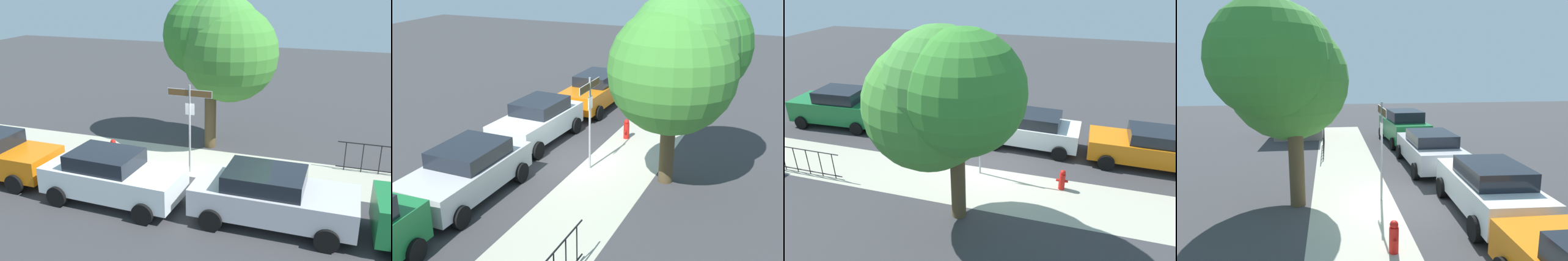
{
  "view_description": "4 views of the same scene",
  "coord_description": "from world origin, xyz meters",
  "views": [
    {
      "loc": [
        5.13,
        -13.39,
        6.61
      ],
      "look_at": [
        0.39,
        0.62,
        1.48
      ],
      "focal_mm": 41.56,
      "sensor_mm": 36.0,
      "label": 1
    },
    {
      "loc": [
        14.43,
        6.53,
        7.07
      ],
      "look_at": [
        1.34,
        0.8,
        1.78
      ],
      "focal_mm": 46.15,
      "sensor_mm": 36.0,
      "label": 2
    },
    {
      "loc": [
        -2.94,
        11.39,
        7.24
      ],
      "look_at": [
        0.33,
        0.13,
        1.7
      ],
      "focal_mm": 31.71,
      "sensor_mm": 36.0,
      "label": 3
    },
    {
      "loc": [
        -9.76,
        1.98,
        4.12
      ],
      "look_at": [
        1.11,
        0.58,
        2.1
      ],
      "focal_mm": 30.9,
      "sensor_mm": 36.0,
      "label": 4
    }
  ],
  "objects": [
    {
      "name": "iron_fence",
      "position": [
        7.13,
        2.3,
        0.56
      ],
      "size": [
        4.04,
        0.04,
        1.07
      ],
      "color": "black",
      "rests_on": "ground_plane"
    },
    {
      "name": "car_orange",
      "position": [
        -6.05,
        -2.05,
        0.82
      ],
      "size": [
        4.63,
        2.0,
        1.57
      ],
      "rotation": [
        0.0,
        0.0,
        -0.02
      ],
      "color": "orange",
      "rests_on": "ground_plane"
    },
    {
      "name": "car_green",
      "position": [
        8.35,
        -2.09,
        0.94
      ],
      "size": [
        4.53,
        2.26,
        1.87
      ],
      "rotation": [
        0.0,
        0.0,
        0.05
      ],
      "color": "#196E34",
      "rests_on": "ground_plane"
    },
    {
      "name": "ground_plane",
      "position": [
        0.0,
        0.0,
        0.0
      ],
      "size": [
        60.0,
        60.0,
        0.0
      ],
      "primitive_type": "plane",
      "color": "#38383A"
    },
    {
      "name": "fire_hydrant",
      "position": [
        -2.85,
        0.6,
        0.38
      ],
      "size": [
        0.42,
        0.22,
        0.78
      ],
      "color": "red",
      "rests_on": "ground_plane"
    },
    {
      "name": "street_sign",
      "position": [
        0.26,
        0.4,
        2.23
      ],
      "size": [
        1.57,
        0.07,
        3.14
      ],
      "color": "#9EA0A5",
      "rests_on": "ground_plane"
    },
    {
      "name": "sidewalk_strip",
      "position": [
        2.0,
        1.3,
        0.0
      ],
      "size": [
        24.0,
        2.6,
        0.0
      ],
      "primitive_type": "cube",
      "color": "#ABAA96",
      "rests_on": "ground_plane"
    },
    {
      "name": "car_white",
      "position": [
        -1.25,
        -2.4,
        0.82
      ],
      "size": [
        4.31,
        2.15,
        1.59
      ],
      "rotation": [
        0.0,
        0.0,
        -0.05
      ],
      "color": "white",
      "rests_on": "ground_plane"
    },
    {
      "name": "shade_tree",
      "position": [
        0.44,
        3.35,
        4.11
      ],
      "size": [
        4.61,
        3.87,
        6.02
      ],
      "color": "#4D3E26",
      "rests_on": "ground_plane"
    },
    {
      "name": "car_silver",
      "position": [
        3.55,
        -2.14,
        0.81
      ],
      "size": [
        4.48,
        2.14,
        1.56
      ],
      "rotation": [
        0.0,
        0.0,
        -0.01
      ],
      "color": "#B9B9BD",
      "rests_on": "ground_plane"
    }
  ]
}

